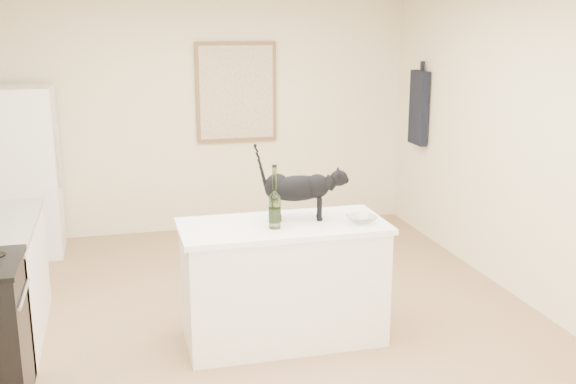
{
  "coord_description": "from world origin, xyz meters",
  "views": [
    {
      "loc": [
        -1.05,
        -4.8,
        2.33
      ],
      "look_at": [
        0.15,
        -0.15,
        1.12
      ],
      "focal_mm": 42.69,
      "sensor_mm": 36.0,
      "label": 1
    }
  ],
  "objects_px": {
    "fridge": "(23,172)",
    "black_cat": "(298,192)",
    "glass_bowl": "(361,219)",
    "wine_bottle": "(275,201)"
  },
  "relations": [
    {
      "from": "fridge",
      "to": "wine_bottle",
      "type": "bearing_deg",
      "value": -53.31
    },
    {
      "from": "fridge",
      "to": "glass_bowl",
      "type": "relative_size",
      "value": 7.97
    },
    {
      "from": "fridge",
      "to": "glass_bowl",
      "type": "distance_m",
      "value": 3.73
    },
    {
      "from": "black_cat",
      "to": "glass_bowl",
      "type": "xyz_separation_m",
      "value": [
        0.42,
        -0.2,
        -0.18
      ]
    },
    {
      "from": "black_cat",
      "to": "wine_bottle",
      "type": "xyz_separation_m",
      "value": [
        -0.22,
        -0.17,
        -0.01
      ]
    },
    {
      "from": "fridge",
      "to": "black_cat",
      "type": "xyz_separation_m",
      "value": [
        2.18,
        -2.47,
        0.26
      ]
    },
    {
      "from": "wine_bottle",
      "to": "glass_bowl",
      "type": "height_order",
      "value": "wine_bottle"
    },
    {
      "from": "fridge",
      "to": "black_cat",
      "type": "relative_size",
      "value": 2.83
    },
    {
      "from": "wine_bottle",
      "to": "glass_bowl",
      "type": "relative_size",
      "value": 1.88
    },
    {
      "from": "black_cat",
      "to": "wine_bottle",
      "type": "relative_size",
      "value": 1.49
    }
  ]
}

